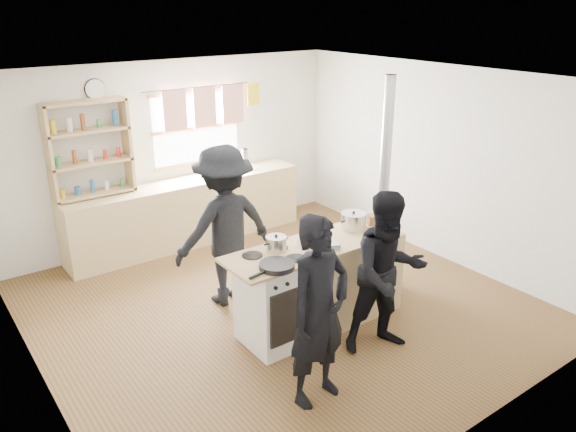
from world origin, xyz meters
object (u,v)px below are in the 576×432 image
object	(u,v)px
cooking_island	(321,283)
person_near_right	(388,273)
stockpot_counter	(353,221)
flue_heater	(380,238)
skillet_greens	(277,265)
stockpot_stove	(276,244)
bread_board	(377,221)
roast_tray	(318,244)
thermos	(245,160)
person_near_left	(319,312)
person_far	(225,226)

from	to	relation	value
cooking_island	person_near_right	distance (m)	0.82
stockpot_counter	flue_heater	world-z (taller)	flue_heater
skillet_greens	stockpot_counter	bearing A→B (deg)	13.57
skillet_greens	stockpot_stove	xyz separation A→B (m)	(0.22, 0.32, 0.05)
skillet_greens	stockpot_stove	distance (m)	0.39
stockpot_counter	person_near_right	distance (m)	0.87
stockpot_counter	flue_heater	size ratio (longest dim) A/B	0.11
stockpot_stove	person_near_right	bearing A→B (deg)	-49.38
stockpot_stove	bread_board	world-z (taller)	stockpot_stove
roast_tray	thermos	bearing A→B (deg)	71.91
stockpot_stove	cooking_island	bearing A→B (deg)	-13.17
cooking_island	flue_heater	size ratio (longest dim) A/B	0.79
skillet_greens	person_near_left	bearing A→B (deg)	-96.02
roast_tray	stockpot_counter	xyz separation A→B (m)	(0.60, 0.15, 0.05)
stockpot_counter	person_near_left	xyz separation A→B (m)	(-1.27, -0.99, -0.18)
stockpot_counter	stockpot_stove	bearing A→B (deg)	178.19
person_near_left	person_far	size ratio (longest dim) A/B	0.93
stockpot_stove	person_far	xyz separation A→B (m)	(-0.05, 0.91, -0.10)
cooking_island	person_far	xyz separation A→B (m)	(-0.54, 1.02, 0.44)
skillet_greens	thermos	bearing A→B (deg)	62.86
skillet_greens	roast_tray	world-z (taller)	roast_tray
bread_board	person_near_left	xyz separation A→B (m)	(-1.56, -0.92, -0.14)
flue_heater	person_near_left	bearing A→B (deg)	-148.91
cooking_island	stockpot_stove	world-z (taller)	stockpot_stove
skillet_greens	roast_tray	distance (m)	0.61
thermos	bread_board	world-z (taller)	thermos
person_near_right	roast_tray	bearing A→B (deg)	135.56
person_far	thermos	bearing A→B (deg)	-128.47
bread_board	person_far	distance (m)	1.67
stockpot_counter	person_near_right	world-z (taller)	person_near_right
skillet_greens	person_near_right	size ratio (longest dim) A/B	0.24
person_far	person_near_left	bearing A→B (deg)	82.51
bread_board	person_near_right	xyz separation A→B (m)	(-0.56, -0.72, -0.17)
stockpot_counter	flue_heater	bearing A→B (deg)	10.29
skillet_greens	person_near_right	xyz separation A→B (m)	(0.93, -0.51, -0.15)
stockpot_stove	stockpot_counter	bearing A→B (deg)	-1.81
cooking_island	person_near_left	size ratio (longest dim) A/B	1.18
stockpot_stove	person_near_left	world-z (taller)	person_near_left
roast_tray	person_near_left	bearing A→B (deg)	-128.67
thermos	person_near_right	bearing A→B (deg)	-99.76
roast_tray	stockpot_stove	distance (m)	0.42
stockpot_stove	bread_board	distance (m)	1.27
person_near_left	person_far	world-z (taller)	person_far
thermos	person_near_left	world-z (taller)	person_near_left
thermos	stockpot_counter	xyz separation A→B (m)	(-0.33, -2.69, -0.03)
flue_heater	person_near_right	xyz separation A→B (m)	(-0.80, -0.89, 0.15)
stockpot_counter	person_near_right	xyz separation A→B (m)	(-0.27, -0.80, -0.21)
bread_board	skillet_greens	bearing A→B (deg)	-171.75
cooking_island	stockpot_counter	distance (m)	0.75
roast_tray	person_far	world-z (taller)	person_far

